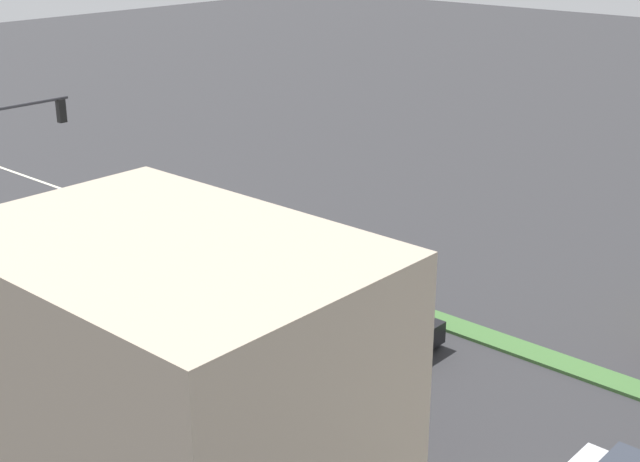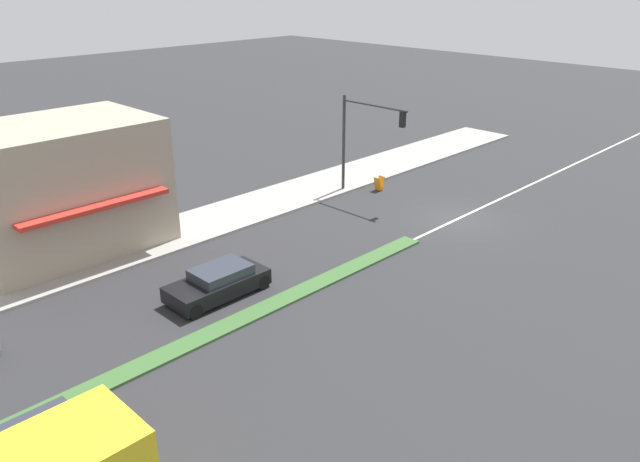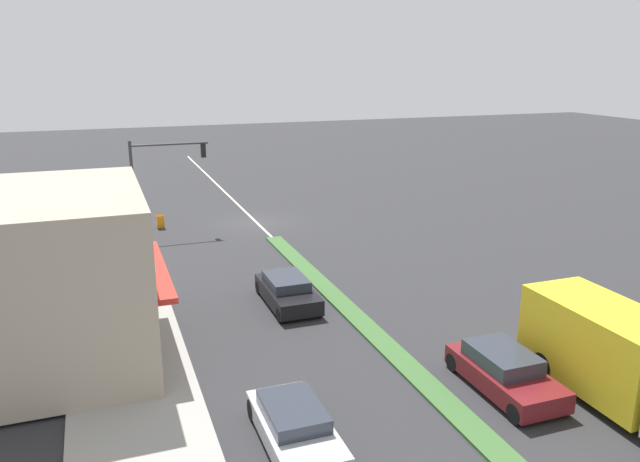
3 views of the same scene
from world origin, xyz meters
TOP-DOWN VIEW (x-y plane):
  - ground_plane at (0.00, 18.00)m, footprint 160.00×160.00m
  - sidewalk_right at (9.00, 18.50)m, footprint 4.00×73.00m
  - lane_marking_center at (0.00, 0.00)m, footprint 0.16×60.00m
  - building_corner_store at (11.03, 16.12)m, footprint 6.54×8.40m
  - traffic_signal_main at (6.12, 0.82)m, footprint 4.59×0.34m
  - pedestrian at (9.46, 12.14)m, footprint 0.34×0.34m
  - warning_aframe_sign at (6.00, -0.68)m, footprint 0.45×0.53m
  - delivery_truck at (-5.00, 25.30)m, footprint 2.44×7.50m
  - sedan_maroon at (-2.20, 23.35)m, footprint 1.90×4.21m
  - suv_black at (2.20, 14.05)m, footprint 1.88×4.17m
  - sedan_silver at (5.00, 23.87)m, footprint 1.80×4.12m

SIDE VIEW (x-z plane):
  - ground_plane at x=0.00m, z-range 0.00..0.00m
  - lane_marking_center at x=0.00m, z-range 0.00..0.01m
  - sidewalk_right at x=9.00m, z-range 0.00..0.12m
  - warning_aframe_sign at x=6.00m, z-range 0.01..0.84m
  - sedan_silver at x=5.00m, z-range -0.01..1.13m
  - suv_black at x=2.20m, z-range -0.02..1.21m
  - sedan_maroon at x=-2.20m, z-range -0.03..1.30m
  - pedestrian at x=9.46m, z-range 0.17..1.90m
  - delivery_truck at x=-5.00m, z-range 0.03..2.90m
  - building_corner_store at x=11.03m, z-range 0.12..6.04m
  - traffic_signal_main at x=6.12m, z-range 1.10..6.70m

